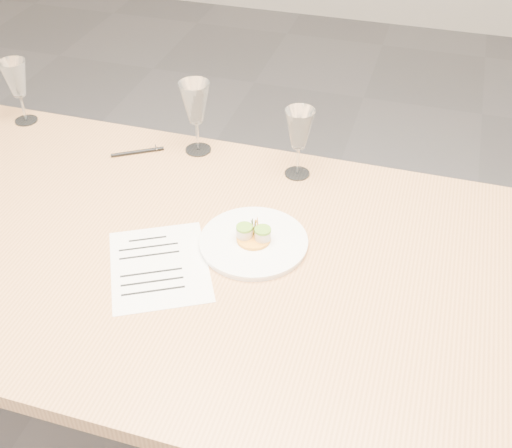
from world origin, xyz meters
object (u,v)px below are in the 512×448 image
(wine_glass_1, at_px, (195,104))
(dinner_plate, at_px, (254,241))
(ballpoint_pen, at_px, (138,152))
(wine_glass_2, at_px, (299,131))
(dining_table, at_px, (237,281))
(wine_glass_0, at_px, (16,80))
(recipe_sheet, at_px, (159,266))

(wine_glass_1, bearing_deg, dinner_plate, -52.02)
(ballpoint_pen, relative_size, wine_glass_1, 0.63)
(dinner_plate, distance_m, wine_glass_2, 0.35)
(wine_glass_1, bearing_deg, dining_table, -58.72)
(dinner_plate, height_order, wine_glass_2, wine_glass_2)
(dining_table, distance_m, wine_glass_0, 0.97)
(dining_table, height_order, wine_glass_2, wine_glass_2)
(wine_glass_0, xyz_separation_m, wine_glass_2, (0.90, -0.04, -0.00))
(dinner_plate, relative_size, wine_glass_1, 1.22)
(dining_table, height_order, dinner_plate, dinner_plate)
(dining_table, bearing_deg, dinner_plate, 71.05)
(recipe_sheet, height_order, ballpoint_pen, ballpoint_pen)
(wine_glass_0, bearing_deg, wine_glass_2, -2.49)
(recipe_sheet, bearing_deg, dining_table, -5.24)
(recipe_sheet, height_order, wine_glass_0, wine_glass_0)
(dining_table, xyz_separation_m, ballpoint_pen, (-0.43, 0.36, 0.07))
(wine_glass_0, bearing_deg, recipe_sheet, -36.65)
(dinner_plate, relative_size, wine_glass_2, 1.31)
(dining_table, xyz_separation_m, wine_glass_2, (0.05, 0.39, 0.21))
(recipe_sheet, bearing_deg, wine_glass_0, 115.18)
(recipe_sheet, xyz_separation_m, wine_glass_1, (-0.09, 0.50, 0.15))
(dining_table, relative_size, dinner_plate, 9.03)
(recipe_sheet, bearing_deg, wine_glass_1, 72.21)
(dining_table, relative_size, wine_glass_1, 10.97)
(recipe_sheet, xyz_separation_m, wine_glass_2, (0.22, 0.46, 0.14))
(wine_glass_0, bearing_deg, dining_table, -27.06)
(dinner_plate, bearing_deg, wine_glass_2, 85.06)
(dining_table, height_order, wine_glass_0, wine_glass_0)
(dining_table, xyz_separation_m, dinner_plate, (0.02, 0.07, 0.08))
(recipe_sheet, height_order, wine_glass_2, wine_glass_2)
(wine_glass_1, bearing_deg, wine_glass_0, 179.69)
(ballpoint_pen, height_order, wine_glass_2, wine_glass_2)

